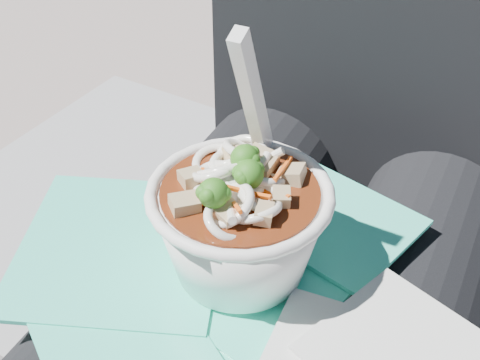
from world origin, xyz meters
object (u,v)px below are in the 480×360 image
at_px(person_body, 308,247).
at_px(udon_bowl, 240,217).
at_px(plastic_bag, 195,274).
at_px(lap, 268,338).

xyz_separation_m(person_body, udon_bowl, (-0.02, -0.11, 0.11)).
xyz_separation_m(person_body, plastic_bag, (-0.05, -0.12, 0.06)).
xyz_separation_m(lap, plastic_bag, (-0.05, -0.03, 0.09)).
relative_size(person_body, udon_bowl, 5.08).
bearing_deg(udon_bowl, plastic_bag, -149.92).
bearing_deg(plastic_bag, udon_bowl, 30.08).
xyz_separation_m(lap, udon_bowl, (-0.02, -0.01, 0.14)).
height_order(plastic_bag, udon_bowl, udon_bowl).
bearing_deg(person_body, lap, -90.00).
distance_m(person_body, plastic_bag, 0.15).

